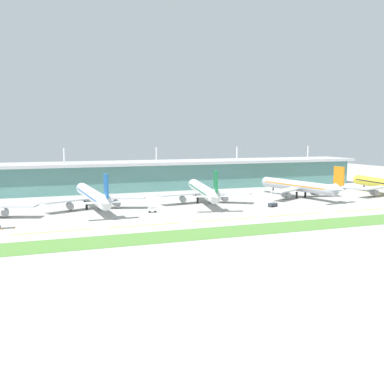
{
  "coord_description": "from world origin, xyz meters",
  "views": [
    {
      "loc": [
        -82.01,
        -170.31,
        34.48
      ],
      "look_at": [
        -2.81,
        38.65,
        7.0
      ],
      "focal_mm": 43.34,
      "sensor_mm": 36.0,
      "label": 1
    }
  ],
  "objects_px": {
    "baggage_cart": "(152,210)",
    "airliner_center": "(203,190)",
    "airliner_near_middle": "(93,195)",
    "safety_cone_left_wingtip": "(14,227)",
    "airliner_far_middle": "(299,186)",
    "safety_cone_right_wingtip": "(2,229)",
    "pushback_tug": "(273,205)"
  },
  "relations": [
    {
      "from": "baggage_cart",
      "to": "airliner_center",
      "type": "bearing_deg",
      "value": 30.16
    },
    {
      "from": "airliner_near_middle",
      "to": "pushback_tug",
      "type": "relative_size",
      "value": 14.4
    },
    {
      "from": "airliner_center",
      "to": "safety_cone_right_wingtip",
      "type": "bearing_deg",
      "value": -158.6
    },
    {
      "from": "airliner_near_middle",
      "to": "airliner_center",
      "type": "bearing_deg",
      "value": 0.12
    },
    {
      "from": "airliner_near_middle",
      "to": "safety_cone_right_wingtip",
      "type": "xyz_separation_m",
      "value": [
        -38.69,
        -36.94,
        -6.11
      ]
    },
    {
      "from": "safety_cone_right_wingtip",
      "to": "safety_cone_left_wingtip",
      "type": "bearing_deg",
      "value": 25.14
    },
    {
      "from": "pushback_tug",
      "to": "airliner_far_middle",
      "type": "bearing_deg",
      "value": 37.72
    },
    {
      "from": "baggage_cart",
      "to": "safety_cone_right_wingtip",
      "type": "height_order",
      "value": "baggage_cart"
    },
    {
      "from": "airliner_center",
      "to": "baggage_cart",
      "type": "xyz_separation_m",
      "value": [
        -32.51,
        -18.89,
        -5.19
      ]
    },
    {
      "from": "airliner_far_middle",
      "to": "baggage_cart",
      "type": "xyz_separation_m",
      "value": [
        -90.01,
        -18.94,
        -5.19
      ]
    },
    {
      "from": "airliner_far_middle",
      "to": "airliner_near_middle",
      "type": "bearing_deg",
      "value": -179.92
    },
    {
      "from": "airliner_near_middle",
      "to": "airliner_far_middle",
      "type": "distance_m",
      "value": 113.35
    },
    {
      "from": "airliner_near_middle",
      "to": "safety_cone_left_wingtip",
      "type": "distance_m",
      "value": 49.59
    },
    {
      "from": "airliner_center",
      "to": "baggage_cart",
      "type": "distance_m",
      "value": 37.96
    },
    {
      "from": "airliner_near_middle",
      "to": "baggage_cart",
      "type": "distance_m",
      "value": 30.4
    },
    {
      "from": "airliner_center",
      "to": "baggage_cart",
      "type": "height_order",
      "value": "airliner_center"
    },
    {
      "from": "baggage_cart",
      "to": "safety_cone_left_wingtip",
      "type": "relative_size",
      "value": 5.43
    },
    {
      "from": "airliner_center",
      "to": "pushback_tug",
      "type": "relative_size",
      "value": 14.05
    },
    {
      "from": "airliner_near_middle",
      "to": "pushback_tug",
      "type": "distance_m",
      "value": 86.0
    },
    {
      "from": "airliner_near_middle",
      "to": "safety_cone_left_wingtip",
      "type": "height_order",
      "value": "airliner_near_middle"
    },
    {
      "from": "baggage_cart",
      "to": "airliner_far_middle",
      "type": "bearing_deg",
      "value": 11.89
    },
    {
      "from": "airliner_far_middle",
      "to": "safety_cone_right_wingtip",
      "type": "distance_m",
      "value": 156.62
    },
    {
      "from": "airliner_center",
      "to": "baggage_cart",
      "type": "bearing_deg",
      "value": -149.84
    },
    {
      "from": "pushback_tug",
      "to": "safety_cone_left_wingtip",
      "type": "xyz_separation_m",
      "value": [
        -117.08,
        -11.31,
        -0.75
      ]
    },
    {
      "from": "airliner_near_middle",
      "to": "safety_cone_left_wingtip",
      "type": "xyz_separation_m",
      "value": [
        -34.58,
        -35.01,
        -6.11
      ]
    },
    {
      "from": "pushback_tug",
      "to": "safety_cone_right_wingtip",
      "type": "distance_m",
      "value": 121.92
    },
    {
      "from": "airliner_center",
      "to": "baggage_cart",
      "type": "relative_size",
      "value": 18.21
    },
    {
      "from": "safety_cone_left_wingtip",
      "to": "airliner_center",
      "type": "bearing_deg",
      "value": 21.23
    },
    {
      "from": "safety_cone_right_wingtip",
      "to": "airliner_center",
      "type": "bearing_deg",
      "value": 21.4
    },
    {
      "from": "airliner_far_middle",
      "to": "pushback_tug",
      "type": "bearing_deg",
      "value": -142.28
    },
    {
      "from": "airliner_far_middle",
      "to": "baggage_cart",
      "type": "relative_size",
      "value": 17.07
    },
    {
      "from": "airliner_near_middle",
      "to": "baggage_cart",
      "type": "xyz_separation_m",
      "value": [
        23.34,
        -18.78,
        -5.19
      ]
    }
  ]
}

